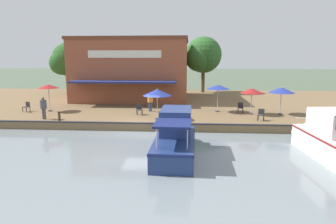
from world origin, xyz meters
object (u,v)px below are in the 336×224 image
at_px(patio_umbrella_back_row, 48,86).
at_px(motorboat_distant_upstream, 176,137).
at_px(tree_behind_restaurant, 67,60).
at_px(waterfront_restaurant, 134,69).
at_px(person_mid_patio, 43,105).
at_px(cafe_chair_under_first_umbrella, 261,114).
at_px(cafe_chair_back_row_seat, 240,107).
at_px(tree_upstream_bank, 202,56).
at_px(patio_umbrella_near_quay_edge, 218,87).
at_px(cafe_chair_facing_river, 27,106).
at_px(cafe_chair_beside_entrance, 139,109).
at_px(patio_umbrella_far_corner, 282,90).
at_px(mooring_post, 59,117).
at_px(patio_umbrella_mid_patio_left, 157,92).
at_px(person_near_entrance, 150,99).
at_px(patio_umbrella_by_entrance, 252,91).

distance_m(patio_umbrella_back_row, motorboat_distant_upstream, 14.50).
xyz_separation_m(motorboat_distant_upstream, tree_behind_restaurant, (-21.65, -14.74, 3.83)).
xyz_separation_m(waterfront_restaurant, person_mid_patio, (12.11, -4.69, -2.25)).
bearing_deg(motorboat_distant_upstream, cafe_chair_under_first_umbrella, 136.17).
relative_size(patio_umbrella_back_row, cafe_chair_back_row_seat, 2.77).
distance_m(waterfront_restaurant, person_mid_patio, 13.17).
xyz_separation_m(cafe_chair_back_row_seat, tree_upstream_bank, (-14.28, -2.69, 4.26)).
distance_m(patio_umbrella_near_quay_edge, cafe_chair_facing_river, 16.39).
height_order(cafe_chair_facing_river, cafe_chair_beside_entrance, same).
relative_size(patio_umbrella_far_corner, patio_umbrella_back_row, 0.96).
relative_size(patio_umbrella_back_row, cafe_chair_beside_entrance, 2.77).
bearing_deg(cafe_chair_under_first_umbrella, mooring_post, -84.22).
distance_m(cafe_chair_back_row_seat, motorboat_distant_upstream, 10.62).
relative_size(patio_umbrella_mid_patio_left, cafe_chair_facing_river, 2.72).
height_order(cafe_chair_beside_entrance, motorboat_distant_upstream, motorboat_distant_upstream).
xyz_separation_m(patio_umbrella_back_row, tree_upstream_bank, (-14.71, 13.64, 2.59)).
relative_size(waterfront_restaurant, cafe_chair_beside_entrance, 14.16).
bearing_deg(tree_upstream_bank, patio_umbrella_far_corner, 21.47).
relative_size(patio_umbrella_near_quay_edge, person_near_entrance, 1.43).
relative_size(patio_umbrella_mid_patio_left, tree_upstream_bank, 0.32).
bearing_deg(waterfront_restaurant, patio_umbrella_near_quay_edge, 47.00).
bearing_deg(patio_umbrella_mid_patio_left, person_near_entrance, -163.73).
bearing_deg(mooring_post, patio_umbrella_far_corner, 103.52).
distance_m(waterfront_restaurant, tree_behind_restaurant, 10.09).
height_order(person_mid_patio, mooring_post, person_mid_patio).
xyz_separation_m(patio_umbrella_near_quay_edge, tree_upstream_bank, (-13.96, -0.80, 2.62)).
bearing_deg(tree_upstream_bank, patio_umbrella_near_quay_edge, 3.28).
height_order(patio_umbrella_mid_patio_left, person_mid_patio, patio_umbrella_mid_patio_left).
bearing_deg(motorboat_distant_upstream, cafe_chair_back_row_seat, 151.68).
xyz_separation_m(cafe_chair_facing_river, person_mid_patio, (2.89, 2.94, 0.58)).
height_order(cafe_chair_under_first_umbrella, person_mid_patio, person_mid_patio).
relative_size(cafe_chair_beside_entrance, mooring_post, 1.13).
distance_m(patio_umbrella_back_row, person_mid_patio, 3.64).
relative_size(patio_umbrella_near_quay_edge, mooring_post, 3.14).
bearing_deg(tree_upstream_bank, patio_umbrella_mid_patio_left, -12.94).
bearing_deg(person_near_entrance, mooring_post, -52.39).
height_order(person_near_entrance, tree_upstream_bank, tree_upstream_bank).
xyz_separation_m(waterfront_restaurant, cafe_chair_back_row_seat, (8.38, 10.53, -2.82)).
relative_size(cafe_chair_beside_entrance, tree_upstream_bank, 0.12).
bearing_deg(cafe_chair_under_first_umbrella, cafe_chair_facing_river, -96.62).
height_order(cafe_chair_facing_river, person_near_entrance, person_near_entrance).
bearing_deg(patio_umbrella_far_corner, patio_umbrella_near_quay_edge, -99.37).
distance_m(patio_umbrella_back_row, cafe_chair_back_row_seat, 16.42).
height_order(patio_umbrella_mid_patio_left, person_near_entrance, patio_umbrella_mid_patio_left).
relative_size(patio_umbrella_by_entrance, person_near_entrance, 1.33).
height_order(cafe_chair_back_row_seat, tree_behind_restaurant, tree_behind_restaurant).
bearing_deg(patio_umbrella_back_row, motorboat_distant_upstream, 51.70).
relative_size(patio_umbrella_by_entrance, patio_umbrella_mid_patio_left, 0.95).
bearing_deg(cafe_chair_facing_river, person_near_entrance, 95.12).
relative_size(cafe_chair_back_row_seat, mooring_post, 1.13).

